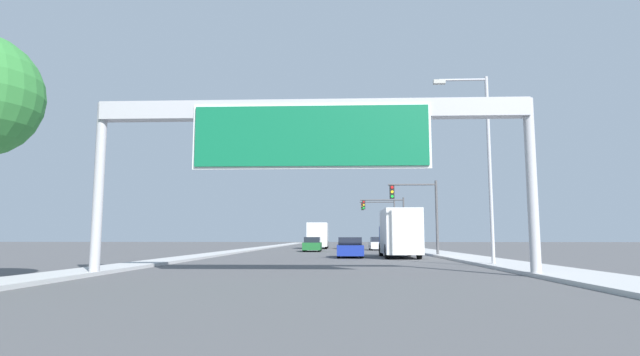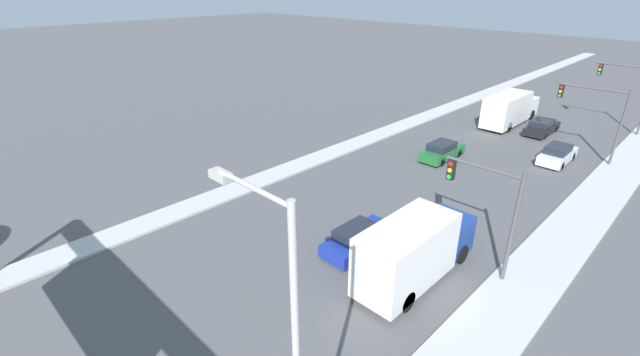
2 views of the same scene
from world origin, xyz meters
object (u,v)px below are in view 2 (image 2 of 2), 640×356
car_mid_center (442,151)px  car_mid_right (359,239)px  traffic_light_mid_block (599,111)px  car_near_right (558,154)px  car_mid_left (542,127)px  truck_box_primary (415,250)px  street_lamp_right (287,348)px  truck_box_secondary (510,109)px  traffic_light_far_intersection (632,87)px  traffic_light_near_intersection (491,203)px

car_mid_center → car_mid_right: bearing=-76.7°
car_mid_right → traffic_light_mid_block: bearing=77.5°
traffic_light_mid_block → car_near_right: bearing=-126.1°
car_mid_left → car_mid_center: bearing=-105.8°
car_mid_center → truck_box_primary: truck_box_primary is taller
car_mid_center → car_mid_left: bearing=74.2°
car_mid_right → street_lamp_right: (6.53, -10.77, 4.96)m
street_lamp_right → truck_box_primary: bearing=105.9°
car_mid_right → truck_box_secondary: (-3.50, 27.88, 0.95)m
car_mid_center → traffic_light_far_intersection: bearing=64.1°
car_mid_right → truck_box_secondary: truck_box_secondary is taller
traffic_light_mid_block → truck_box_primary: bearing=-93.9°
car_near_right → car_mid_left: bearing=118.1°
car_mid_left → traffic_light_near_intersection: 25.22m
car_mid_right → traffic_light_far_intersection: 33.44m
car_mid_right → street_lamp_right: street_lamp_right is taller
truck_box_primary → truck_box_secondary: (-7.00, 28.01, -0.07)m
car_near_right → traffic_light_mid_block: (1.57, 2.15, 3.47)m
truck_box_primary → street_lamp_right: bearing=-74.1°
car_mid_left → car_near_right: car_near_right is taller
car_mid_center → car_mid_left: 12.87m
car_mid_left → truck_box_secondary: truck_box_secondary is taller
car_near_right → traffic_light_far_intersection: traffic_light_far_intersection is taller
car_mid_center → car_mid_right: size_ratio=0.97×
truck_box_primary → traffic_light_near_intersection: traffic_light_near_intersection is taller
truck_box_secondary → car_near_right: bearing=-45.9°
car_near_right → car_mid_right: bearing=-99.6°
car_mid_left → car_near_right: (3.50, -6.55, 0.03)m
traffic_light_near_intersection → car_mid_left: bearing=102.8°
traffic_light_mid_block → traffic_light_far_intersection: traffic_light_far_intersection is taller
car_mid_right → car_near_right: 20.95m
car_mid_right → car_mid_left: 27.21m
truck_box_secondary → traffic_light_near_intersection: traffic_light_near_intersection is taller
street_lamp_right → traffic_light_far_intersection: bearing=91.7°
car_mid_left → traffic_light_near_intersection: traffic_light_near_intersection is taller
car_mid_left → traffic_light_far_intersection: (5.24, 5.61, 3.76)m
traffic_light_mid_block → traffic_light_far_intersection: 10.00m
car_near_right → truck_box_secondary: size_ratio=0.50×
traffic_light_mid_block → traffic_light_far_intersection: (0.17, 10.00, 0.26)m
traffic_light_near_intersection → traffic_light_mid_block: (-0.46, 20.00, 0.28)m
car_mid_right → traffic_light_near_intersection: traffic_light_near_intersection is taller
car_near_right → street_lamp_right: (3.03, -31.43, 4.95)m
car_mid_left → truck_box_secondary: (-3.50, 0.67, 0.96)m
truck_box_secondary → street_lamp_right: size_ratio=0.92×
car_mid_right → truck_box_secondary: 28.11m
car_near_right → traffic_light_mid_block: bearing=53.9°
truck_box_primary → traffic_light_near_intersection: bearing=55.4°
traffic_light_near_intersection → truck_box_secondary: bearing=109.8°
truck_box_primary → truck_box_secondary: bearing=104.0°
car_near_right → traffic_light_far_intersection: bearing=81.8°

